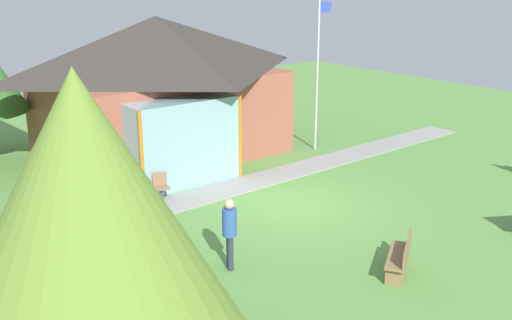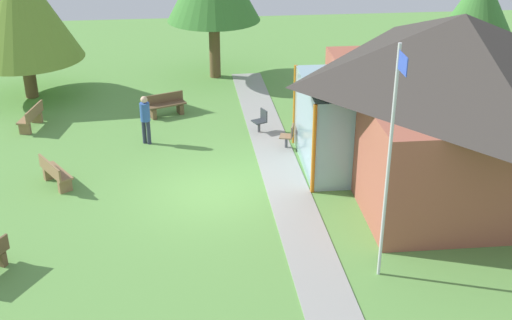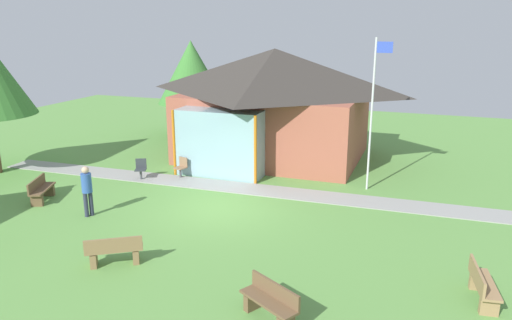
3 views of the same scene
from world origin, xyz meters
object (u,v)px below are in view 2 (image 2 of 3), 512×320
Objects in this scene: pavilion at (449,96)px; visitor_strolling_lawn at (145,116)px; bench_mid_left at (166,105)px; patio_chair_porch_left at (288,137)px; patio_chair_west at (261,122)px; bench_front_center at (55,174)px; tree_behind_pavilion_left at (478,16)px; tree_lawn_corner at (19,7)px; flagpole at (390,157)px; bench_front_left at (32,118)px.

pavilion is 10.04m from visitor_strolling_lawn.
visitor_strolling_lawn is (2.59, -0.62, 0.62)m from bench_mid_left.
patio_chair_porch_left is 1.67m from patio_chair_west.
bench_mid_left is 1.81× the size of patio_chair_west.
bench_mid_left is (-5.50, 3.25, 0.00)m from bench_front_center.
tree_behind_pavilion_left is at bearing 151.76° from pavilion.
bench_front_center is at bearing 15.79° from tree_lawn_corner.
bench_front_center is 1.74× the size of patio_chair_west.
bench_front_center is at bearing 37.72° from bench_mid_left.
flagpole is 6.74× the size of patio_chair_west.
flagpole is at bearing 24.34° from bench_front_center.
bench_front_center is at bearing -70.56° from tree_behind_pavilion_left.
tree_behind_pavilion_left is at bearing -51.19° from patio_chair_porch_left.
bench_mid_left is (-0.79, 4.86, 0.00)m from bench_front_left.
patio_chair_porch_left is (2.70, 9.08, 0.01)m from bench_front_left.
patio_chair_porch_left is 4.96m from visitor_strolling_lawn.
tree_lawn_corner is at bearing -121.40° from pavilion.
tree_lawn_corner reaches higher than bench_front_left.
patio_chair_west reaches higher than bench_front_left.
tree_behind_pavilion_left is (-5.86, 3.15, 0.90)m from pavilion.
visitor_strolling_lawn is at bearing -102.06° from bench_front_left.
bench_mid_left is (-11.08, -5.37, -2.79)m from flagpole.
flagpole is 9.66m from patio_chair_west.
bench_front_left is at bearing -111.23° from pavilion.
pavilion is 5.25× the size of visitor_strolling_lawn.
visitor_strolling_lawn is (-3.45, -9.28, -1.67)m from pavilion.
pavilion is 1.58× the size of flagpole.
bench_front_left is 4.93m from bench_mid_left.
bench_front_center is 0.96× the size of bench_front_left.
patio_chair_porch_left is 11.98m from tree_lawn_corner.
bench_front_center and bench_mid_left have the same top height.
pavilion is 10.61× the size of patio_chair_west.
tree_behind_pavilion_left is at bearing 149.41° from flagpole.
tree_lawn_corner is (-8.13, -2.30, 3.30)m from bench_front_center.
tree_lawn_corner is (-2.81, -17.35, 0.12)m from tree_behind_pavilion_left.
flagpole reaches higher than patio_chair_porch_left.
patio_chair_west is (-4.02, -5.23, -2.28)m from pavilion.
bench_front_center is 0.86× the size of visitor_strolling_lawn.
bench_front_left is at bearing 88.73° from patio_chair_porch_left.
pavilion is at bearing -172.93° from visitor_strolling_lawn.
pavilion is 10.81m from bench_mid_left.
patio_chair_porch_left is (-2.55, -4.44, -2.28)m from pavilion.
visitor_strolling_lawn is at bearing 43.34° from tree_lawn_corner.
visitor_strolling_lawn is 7.66m from tree_lawn_corner.
bench_mid_left is 3.98m from patio_chair_west.
patio_chair_west is 4.13m from visitor_strolling_lawn.
pavilion is 6.71m from tree_behind_pavilion_left.
bench_mid_left is 2.74m from visitor_strolling_lawn.
bench_front_left is (-4.71, -1.62, 0.00)m from bench_front_center.
patio_chair_west is at bearing -127.52° from pavilion.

